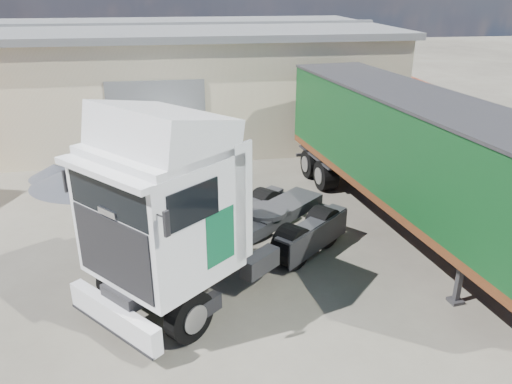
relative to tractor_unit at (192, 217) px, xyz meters
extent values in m
plane|color=#2B2923|center=(0.92, -0.13, -2.10)|extent=(120.00, 120.00, 0.00)
cube|color=beige|center=(-5.08, 15.87, 0.40)|extent=(30.00, 12.00, 5.00)
cube|color=#595C5E|center=(-5.08, 15.87, 3.05)|extent=(30.60, 12.60, 0.30)
cube|color=#595C5E|center=(-1.08, 9.85, -0.30)|extent=(4.00, 0.08, 3.60)
cube|color=#595C5E|center=(-5.08, 15.87, 3.25)|extent=(30.60, 0.40, 0.15)
cube|color=#994027|center=(12.42, 5.87, -0.85)|extent=(0.35, 26.00, 2.50)
cylinder|color=black|center=(-1.01, -0.90, -1.50)|extent=(2.71, 2.84, 1.18)
cylinder|color=black|center=(1.91, 1.70, -1.50)|extent=(2.75, 2.88, 1.18)
cylinder|color=black|center=(3.08, 2.74, -1.50)|extent=(2.75, 2.88, 1.18)
cube|color=#2D2D30|center=(1.00, 0.88, -1.09)|extent=(6.18, 5.64, 0.33)
cube|color=silver|center=(-1.80, -1.60, -1.48)|extent=(2.10, 2.31, 0.61)
cube|color=silver|center=(-0.72, -0.64, 0.44)|extent=(3.77, 3.79, 2.74)
cube|color=black|center=(-1.68, -1.49, 0.03)|extent=(1.68, 1.88, 1.56)
cube|color=black|center=(-1.66, -1.47, 1.25)|extent=(1.71, 1.92, 0.84)
cube|color=silver|center=(-0.55, -0.49, 2.20)|extent=(3.46, 3.51, 1.37)
cube|color=#0C5633|center=(-1.31, 0.71, 0.14)|extent=(0.64, 0.57, 1.23)
cube|color=#0C5633|center=(0.55, -1.39, 0.14)|extent=(0.64, 0.57, 1.23)
cylinder|color=#2D2D30|center=(2.08, 1.85, -0.86)|extent=(1.73, 1.73, 0.13)
cube|color=#2D2D30|center=(6.23, -1.44, -1.51)|extent=(0.36, 0.36, 1.16)
cylinder|color=black|center=(6.11, 6.92, -1.53)|extent=(2.82, 1.46, 1.12)
cube|color=#2D2D30|center=(6.66, 2.67, -1.14)|extent=(2.48, 12.71, 0.37)
cube|color=#5F3015|center=(6.66, 2.67, -0.79)|extent=(4.27, 12.94, 0.25)
cube|color=black|center=(6.66, 2.67, 0.71)|extent=(4.27, 12.94, 2.75)
cube|color=#2D2D30|center=(6.66, 2.67, 2.11)|extent=(4.34, 13.02, 0.08)
cylinder|color=black|center=(-0.82, 7.93, -1.73)|extent=(2.18, 1.00, 0.72)
cylinder|color=black|center=(-0.35, 11.40, -1.73)|extent=(2.18, 1.00, 0.72)
cube|color=silver|center=(-0.58, 9.67, -0.95)|extent=(2.75, 5.27, 1.86)
cube|color=silver|center=(-0.87, 7.61, -1.00)|extent=(2.14, 1.25, 1.20)
cube|color=black|center=(-0.84, 7.82, -0.40)|extent=(1.91, 0.35, 0.66)
cone|color=black|center=(-3.80, 7.84, -1.63)|extent=(5.46, 5.46, 0.94)
cone|color=black|center=(-2.40, 6.52, -1.86)|extent=(2.05, 2.05, 0.47)
cone|color=black|center=(-5.25, 8.98, -1.81)|extent=(2.50, 2.50, 0.56)
camera|label=1|loc=(-0.15, -10.78, 5.10)|focal=35.00mm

